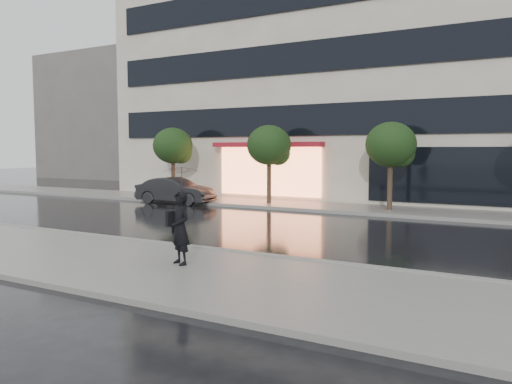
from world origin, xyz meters
The scene contains 12 objects.
ground centered at (0.00, 0.00, 0.00)m, with size 120.00×120.00×0.00m, color black.
sidewalk_near centered at (0.00, -3.25, 0.06)m, with size 60.00×4.50×0.12m, color slate.
sidewalk_far centered at (0.00, 10.25, 0.06)m, with size 60.00×3.50×0.12m, color slate.
curb_near centered at (0.00, -1.00, 0.07)m, with size 60.00×0.25×0.14m, color gray.
curb_far centered at (0.00, 8.50, 0.07)m, with size 60.00×0.25×0.14m, color gray.
office_building centered at (0.00, 17.97, 9.00)m, with size 30.00×12.76×18.00m.
bg_building_left centered at (-28.00, 26.00, 6.00)m, with size 14.00×10.00×12.00m, color #59544F.
tree_far_west centered at (-8.94, 10.03, 2.92)m, with size 2.20×2.20×3.99m.
tree_mid_west centered at (-2.94, 10.03, 2.92)m, with size 2.20×2.20×3.99m.
tree_mid_east centered at (3.06, 10.03, 2.92)m, with size 2.20×2.20×3.99m.
parked_car centered at (-7.53, 8.30, 0.68)m, with size 1.43×4.10×1.35m, color black.
pedestrian_with_umbrella centered at (1.42, -2.91, 1.55)m, with size 1.09×1.10×2.29m.
Camera 1 is at (8.42, -11.99, 2.76)m, focal length 35.00 mm.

